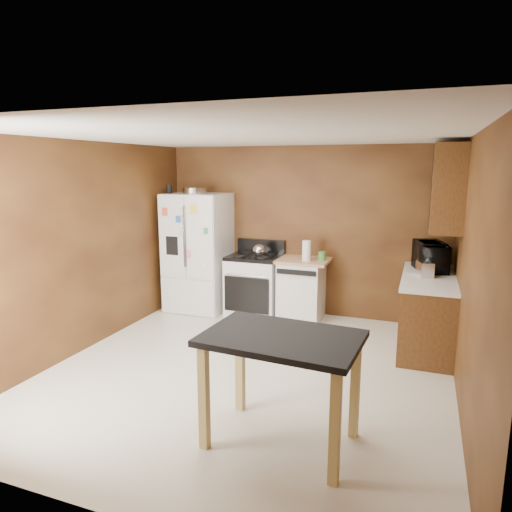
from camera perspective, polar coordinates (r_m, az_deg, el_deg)
The scene contains 18 objects.
floor at distance 5.12m, azimuth -1.04°, elevation -14.28°, with size 4.50×4.50×0.00m, color silver.
ceiling at distance 4.64m, azimuth -1.15°, elevation 14.89°, with size 4.50×4.50×0.00m, color white.
wall_back at distance 6.83m, azimuth 5.82°, elevation 3.09°, with size 4.20×4.20×0.00m, color brown.
wall_front at distance 2.82m, azimuth -18.21°, elevation -8.97°, with size 4.20×4.20×0.00m, color brown.
wall_left at distance 5.81m, azimuth -20.75°, elevation 1.02°, with size 4.50×4.50×0.00m, color brown.
wall_right at distance 4.43m, azimuth 25.15°, elevation -2.27°, with size 4.50×4.50×0.00m, color brown.
roasting_pan at distance 6.96m, azimuth -7.66°, elevation 8.11°, with size 0.36×0.36×0.09m, color silver.
pen_cup at distance 7.08m, azimuth -10.80°, elevation 8.21°, with size 0.08×0.08×0.13m, color black.
kettle at distance 6.66m, azimuth 0.37°, elevation 0.70°, with size 0.19×0.19×0.19m, color silver.
paper_towel at distance 6.45m, azimuth 6.33°, elevation 0.65°, with size 0.12×0.12×0.29m, color white.
green_canister at distance 6.55m, azimuth 8.24°, elevation 0.02°, with size 0.11×0.11×0.12m, color green.
toaster at distance 5.83m, azimuth 20.36°, elevation -1.53°, with size 0.15×0.25×0.18m, color silver.
microwave at distance 6.18m, azimuth 20.95°, elevation -0.20°, with size 0.59×0.40×0.33m, color black.
refrigerator at distance 7.09m, azimuth -7.26°, elevation 0.48°, with size 0.90×0.80×1.80m.
gas_range at distance 6.87m, azimuth -0.18°, elevation -3.51°, with size 0.76×0.68×1.10m.
dishwasher at distance 6.69m, azimuth 5.70°, elevation -4.06°, with size 0.78×0.63×0.89m.
right_cabinets at distance 5.93m, azimuth 21.26°, elevation -2.21°, with size 0.63×1.58×2.45m.
island at distance 3.64m, azimuth 3.22°, elevation -11.95°, with size 1.25×0.88×0.91m.
Camera 1 is at (1.69, -4.31, 2.19)m, focal length 32.00 mm.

